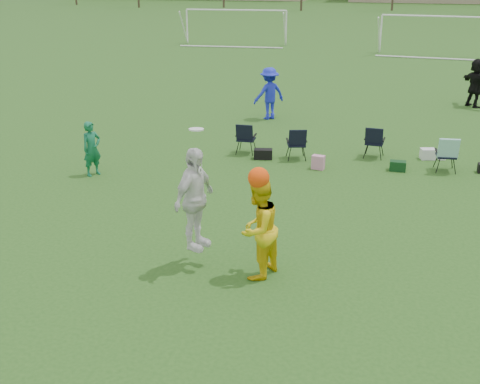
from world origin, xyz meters
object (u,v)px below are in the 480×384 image
(center_contest, at_px, (229,214))
(goal_mid, at_px, (440,24))
(fielder_green_near, at_px, (92,149))
(fielder_blue, at_px, (269,93))
(goal_left, at_px, (236,17))
(fielder_black, at_px, (476,83))

(center_contest, height_order, goal_mid, center_contest)
(fielder_green_near, relative_size, fielder_blue, 0.79)
(fielder_blue, height_order, goal_left, goal_left)
(goal_mid, bearing_deg, fielder_black, -82.71)
(fielder_black, height_order, goal_mid, goal_mid)
(fielder_black, xyz_separation_m, goal_left, (-14.88, 17.32, 0.94))
(center_contest, relative_size, goal_mid, 0.38)
(fielder_black, distance_m, goal_mid, 15.37)
(fielder_black, height_order, goal_left, goal_left)
(center_contest, xyz_separation_m, goal_left, (-9.09, 33.54, 0.74))
(center_contest, height_order, goal_left, center_contest)
(center_contest, bearing_deg, fielder_black, 70.35)
(fielder_green_near, height_order, goal_mid, goal_mid)
(fielder_blue, relative_size, goal_left, 0.26)
(goal_mid, bearing_deg, fielder_green_near, -106.44)
(goal_left, distance_m, goal_mid, 14.14)
(fielder_black, distance_m, center_contest, 17.23)
(fielder_green_near, bearing_deg, fielder_black, -13.55)
(fielder_green_near, relative_size, fielder_black, 0.77)
(fielder_green_near, height_order, goal_left, goal_left)
(fielder_black, xyz_separation_m, center_contest, (-5.79, -16.23, 0.20))
(fielder_black, xyz_separation_m, goal_mid, (-0.88, 15.32, 0.94))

